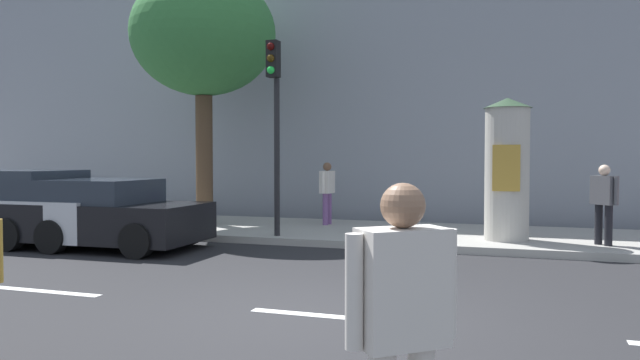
% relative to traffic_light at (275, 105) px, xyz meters
% --- Properties ---
extents(ground_plane, '(80.00, 80.00, 0.00)m').
position_rel_traffic_light_xyz_m(ground_plane, '(2.84, -5.24, -2.89)').
color(ground_plane, '#232326').
extents(sidewalk_curb, '(36.00, 4.00, 0.15)m').
position_rel_traffic_light_xyz_m(sidewalk_curb, '(2.84, 1.76, -2.82)').
color(sidewalk_curb, '#9E9B93').
rests_on(sidewalk_curb, ground_plane).
extents(lane_markings, '(25.80, 0.16, 0.01)m').
position_rel_traffic_light_xyz_m(lane_markings, '(2.84, -5.24, -2.89)').
color(lane_markings, silver).
rests_on(lane_markings, ground_plane).
extents(building_backdrop, '(36.00, 5.00, 8.10)m').
position_rel_traffic_light_xyz_m(building_backdrop, '(2.84, 6.76, 1.16)').
color(building_backdrop, gray).
rests_on(building_backdrop, ground_plane).
extents(traffic_light, '(0.24, 0.45, 4.06)m').
position_rel_traffic_light_xyz_m(traffic_light, '(0.00, 0.00, 0.00)').
color(traffic_light, black).
rests_on(traffic_light, sidewalk_curb).
extents(poster_column, '(0.95, 0.95, 2.84)m').
position_rel_traffic_light_xyz_m(poster_column, '(4.61, 0.98, -1.31)').
color(poster_column, '#B2ADA3').
rests_on(poster_column, sidewalk_curb).
extents(street_tree, '(3.56, 3.56, 6.20)m').
position_rel_traffic_light_xyz_m(street_tree, '(-2.60, 1.67, 1.90)').
color(street_tree, '#4C3826').
rests_on(street_tree, sidewalk_curb).
extents(pedestrian_near_pole, '(0.53, 0.53, 1.68)m').
position_rel_traffic_light_xyz_m(pedestrian_near_pole, '(4.39, -8.72, -1.89)').
color(pedestrian_near_pole, silver).
rests_on(pedestrian_near_pole, ground_plane).
extents(pedestrian_in_red_top, '(0.26, 0.67, 1.53)m').
position_rel_traffic_light_xyz_m(pedestrian_in_red_top, '(0.33, 2.51, -1.84)').
color(pedestrian_in_red_top, '#724C84').
rests_on(pedestrian_in_red_top, sidewalk_curb).
extents(pedestrian_with_backpack, '(0.48, 0.50, 1.52)m').
position_rel_traffic_light_xyz_m(pedestrian_with_backpack, '(6.36, 0.80, -1.86)').
color(pedestrian_with_backpack, black).
rests_on(pedestrian_with_backpack, sidewalk_curb).
extents(parked_car_red, '(4.15, 1.98, 1.54)m').
position_rel_traffic_light_xyz_m(parked_car_red, '(-4.93, -1.73, -2.16)').
color(parked_car_red, silver).
rests_on(parked_car_red, ground_plane).
extents(parked_car_dark, '(4.13, 2.07, 1.37)m').
position_rel_traffic_light_xyz_m(parked_car_dark, '(-3.06, -1.70, -2.22)').
color(parked_car_dark, black).
rests_on(parked_car_dark, ground_plane).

